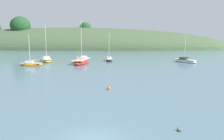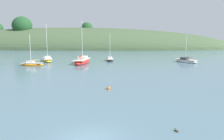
% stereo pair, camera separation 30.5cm
% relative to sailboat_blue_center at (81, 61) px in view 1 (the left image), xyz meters
% --- Properties ---
extents(far_shoreline_hill, '(150.00, 36.00, 23.46)m').
position_rel_sailboat_blue_center_xyz_m(far_shoreline_hill, '(-17.38, 53.64, -0.38)').
color(far_shoreline_hill, '#425638').
rests_on(far_shoreline_hill, ground).
extents(sailboat_blue_center, '(3.25, 8.05, 9.88)m').
position_rel_sailboat_blue_center_xyz_m(sailboat_blue_center, '(0.00, 0.00, 0.00)').
color(sailboat_blue_center, red).
rests_on(sailboat_blue_center, ground).
extents(sailboat_white_near, '(4.43, 6.54, 9.13)m').
position_rel_sailboat_blue_center_xyz_m(sailboat_white_near, '(-9.02, 2.99, -0.08)').
color(sailboat_white_near, gold).
rests_on(sailboat_white_near, ground).
extents(sailboat_navy_dinghy, '(4.68, 1.66, 6.55)m').
position_rel_sailboat_blue_center_xyz_m(sailboat_navy_dinghy, '(-9.66, -4.31, -0.15)').
color(sailboat_navy_dinghy, orange).
rests_on(sailboat_navy_dinghy, ground).
extents(sailboat_yellow_far, '(5.01, 5.38, 6.60)m').
position_rel_sailboat_blue_center_xyz_m(sailboat_yellow_far, '(23.67, 3.23, -0.11)').
color(sailboat_yellow_far, white).
rests_on(sailboat_yellow_far, ground).
extents(sailboat_grey_yawl, '(2.19, 4.78, 6.80)m').
position_rel_sailboat_blue_center_xyz_m(sailboat_grey_yawl, '(5.85, 5.17, -0.15)').
color(sailboat_grey_yawl, '#232328').
rests_on(sailboat_grey_yawl, ground).
extents(mooring_buoy_outer, '(0.44, 0.44, 0.54)m').
position_rel_sailboat_blue_center_xyz_m(mooring_buoy_outer, '(7.85, -23.09, -0.34)').
color(mooring_buoy_outer, orange).
rests_on(mooring_buoy_outer, ground).
extents(duck_trailing, '(0.33, 0.40, 0.24)m').
position_rel_sailboat_blue_center_xyz_m(duck_trailing, '(13.45, -34.35, -0.41)').
color(duck_trailing, '#473828').
rests_on(duck_trailing, ground).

